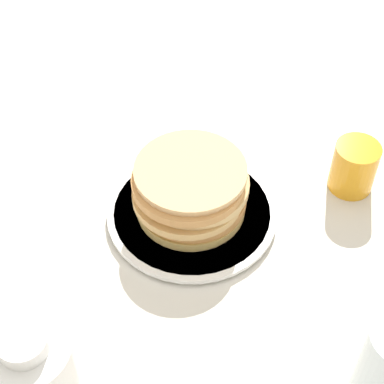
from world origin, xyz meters
The scene contains 5 objects.
ground_plane centered at (0.00, 0.00, 0.00)m, with size 4.00×4.00×0.00m, color silver.
plate centered at (-0.02, -0.02, 0.01)m, with size 0.26×0.26×0.01m.
pancake_stack centered at (-0.02, -0.02, 0.05)m, with size 0.18×0.17×0.08m.
juice_glass centered at (0.12, -0.24, 0.04)m, with size 0.07×0.07×0.08m.
cream_jug centered at (-0.33, 0.08, 0.04)m, with size 0.11×0.11×0.10m.
Camera 1 is at (-0.62, -0.22, 0.76)m, focal length 60.00 mm.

